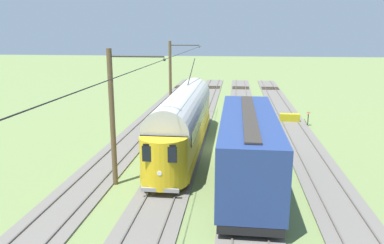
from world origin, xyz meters
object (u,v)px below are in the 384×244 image
(catenary_pole_foreground, at_px, (171,77))
(catenary_pole_mid_near, at_px, (114,116))
(track_end_bumper, at_px, (290,118))
(vintage_streetcar, at_px, (184,118))
(coach_adjacent, at_px, (248,147))
(switch_stand, at_px, (308,118))

(catenary_pole_foreground, bearing_deg, catenary_pole_mid_near, 90.00)
(track_end_bumper, bearing_deg, catenary_pole_mid_near, 54.72)
(vintage_streetcar, distance_m, catenary_pole_foreground, 11.44)
(coach_adjacent, distance_m, catenary_pole_foreground, 18.54)
(catenary_pole_foreground, xyz_separation_m, catenary_pole_mid_near, (0.00, 17.85, 0.00))
(coach_adjacent, bearing_deg, track_end_bumper, -105.79)
(switch_stand, bearing_deg, track_end_bumper, -42.54)
(coach_adjacent, height_order, catenary_pole_foreground, catenary_pole_foreground)
(catenary_pole_mid_near, xyz_separation_m, switch_stand, (-12.92, -14.95, -3.18))
(switch_stand, xyz_separation_m, track_end_bumper, (1.42, -1.30, -0.30))
(switch_stand, bearing_deg, coach_adjacent, 67.73)
(coach_adjacent, distance_m, switch_stand, 15.33)
(catenary_pole_foreground, relative_size, switch_stand, 6.00)
(catenary_pole_foreground, bearing_deg, coach_adjacent, 112.75)
(track_end_bumper, bearing_deg, switch_stand, 137.46)
(coach_adjacent, bearing_deg, catenary_pole_mid_near, 6.62)
(catenary_pole_mid_near, bearing_deg, switch_stand, -130.84)
(vintage_streetcar, bearing_deg, switch_stand, -141.46)
(coach_adjacent, bearing_deg, vintage_streetcar, -54.24)
(coach_adjacent, xyz_separation_m, catenary_pole_foreground, (7.14, -17.03, 1.72))
(vintage_streetcar, height_order, coach_adjacent, vintage_streetcar)
(vintage_streetcar, distance_m, coach_adjacent, 7.45)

